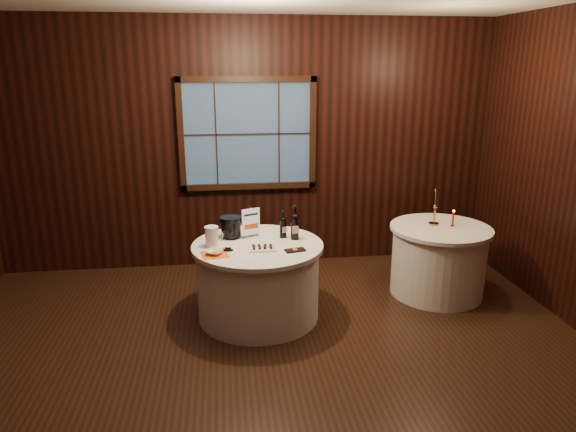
{
  "coord_description": "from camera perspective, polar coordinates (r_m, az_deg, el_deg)",
  "views": [
    {
      "loc": [
        -0.3,
        -3.71,
        2.44
      ],
      "look_at": [
        0.29,
        0.9,
        1.07
      ],
      "focal_mm": 32.0,
      "sensor_mm": 36.0,
      "label": 1
    }
  ],
  "objects": [
    {
      "name": "red_candle",
      "position": [
        5.79,
        17.86,
        -0.42
      ],
      "size": [
        0.05,
        0.05,
        0.18
      ],
      "color": "gold",
      "rests_on": "side_table"
    },
    {
      "name": "side_table",
      "position": [
        5.88,
        16.34,
        -4.71
      ],
      "size": [
        1.08,
        1.08,
        0.77
      ],
      "color": "white",
      "rests_on": "ground"
    },
    {
      "name": "main_table",
      "position": [
        5.14,
        -3.33,
        -7.15
      ],
      "size": [
        1.28,
        1.28,
        0.77
      ],
      "color": "white",
      "rests_on": "ground"
    },
    {
      "name": "cracker_bowl",
      "position": [
        4.77,
        -8.18,
        -4.01
      ],
      "size": [
        0.19,
        0.19,
        0.04
      ],
      "primitive_type": "imported",
      "rotation": [
        0.0,
        0.0,
        -0.42
      ],
      "color": "white",
      "rests_on": "orange_napkin"
    },
    {
      "name": "brass_candlestick",
      "position": [
        5.77,
        15.99,
        0.45
      ],
      "size": [
        0.11,
        0.11,
        0.41
      ],
      "color": "gold",
      "rests_on": "side_table"
    },
    {
      "name": "chocolate_plate",
      "position": [
        4.85,
        -2.86,
        -3.55
      ],
      "size": [
        0.27,
        0.18,
        0.04
      ],
      "rotation": [
        0.0,
        0.0,
        -0.01
      ],
      "color": "white",
      "rests_on": "main_table"
    },
    {
      "name": "ground",
      "position": [
        4.45,
        -2.28,
        -16.89
      ],
      "size": [
        6.0,
        6.0,
        0.0
      ],
      "primitive_type": "plane",
      "color": "black",
      "rests_on": "ground"
    },
    {
      "name": "back_wall",
      "position": [
        6.26,
        -4.49,
        8.13
      ],
      "size": [
        6.0,
        0.1,
        3.0
      ],
      "color": "black",
      "rests_on": "ground"
    },
    {
      "name": "grape_bunch",
      "position": [
        4.84,
        -6.69,
        -3.68
      ],
      "size": [
        0.15,
        0.07,
        0.03
      ],
      "rotation": [
        0.0,
        0.0,
        -0.2
      ],
      "color": "black",
      "rests_on": "main_table"
    },
    {
      "name": "orange_napkin",
      "position": [
        4.77,
        -8.17,
        -4.23
      ],
      "size": [
        0.28,
        0.28,
        0.0
      ],
      "primitive_type": "cube",
      "rotation": [
        0.0,
        0.0,
        0.21
      ],
      "color": "#FF6015",
      "rests_on": "main_table"
    },
    {
      "name": "ice_bucket",
      "position": [
        5.17,
        -6.35,
        -1.19
      ],
      "size": [
        0.21,
        0.21,
        0.22
      ],
      "color": "black",
      "rests_on": "main_table"
    },
    {
      "name": "port_bottle_right",
      "position": [
        5.09,
        0.76,
        -0.98
      ],
      "size": [
        0.08,
        0.08,
        0.35
      ],
      "rotation": [
        0.0,
        0.0,
        0.01
      ],
      "color": "black",
      "rests_on": "main_table"
    },
    {
      "name": "glass_pitcher",
      "position": [
        4.97,
        -8.46,
        -2.24
      ],
      "size": [
        0.18,
        0.14,
        0.19
      ],
      "rotation": [
        0.0,
        0.0,
        0.06
      ],
      "color": "white",
      "rests_on": "main_table"
    },
    {
      "name": "chocolate_box",
      "position": [
        4.81,
        0.79,
        -3.82
      ],
      "size": [
        0.2,
        0.13,
        0.02
      ],
      "primitive_type": "cube",
      "rotation": [
        0.0,
        0.0,
        0.22
      ],
      "color": "black",
      "rests_on": "main_table"
    },
    {
      "name": "port_bottle_left",
      "position": [
        5.14,
        -0.56,
        -1.11
      ],
      "size": [
        0.07,
        0.08,
        0.28
      ],
      "rotation": [
        0.0,
        0.0,
        0.36
      ],
      "color": "black",
      "rests_on": "main_table"
    },
    {
      "name": "sign_stand",
      "position": [
        5.17,
        -4.19,
        -1.25
      ],
      "size": [
        0.19,
        0.15,
        0.31
      ],
      "rotation": [
        0.0,
        0.0,
        0.4
      ],
      "color": "#BBBCC2",
      "rests_on": "main_table"
    }
  ]
}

